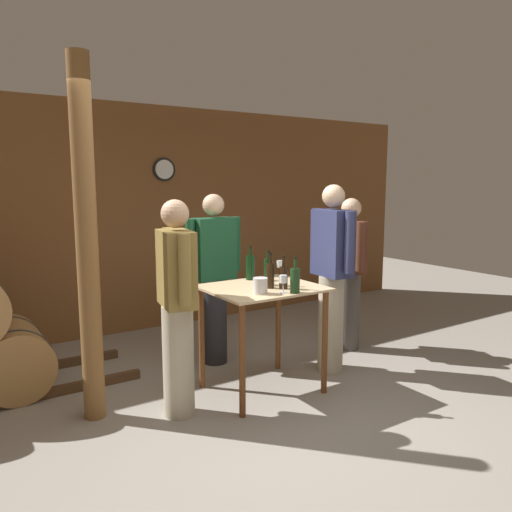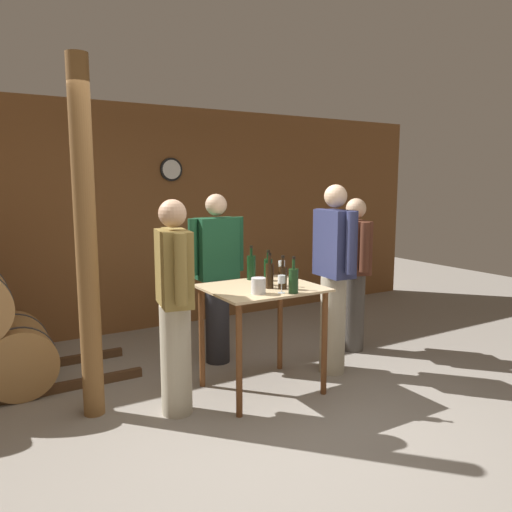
{
  "view_description": "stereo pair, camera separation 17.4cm",
  "coord_description": "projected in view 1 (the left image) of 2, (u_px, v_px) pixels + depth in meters",
  "views": [
    {
      "loc": [
        -2.09,
        -2.74,
        1.8
      ],
      "look_at": [
        0.22,
        0.79,
        1.17
      ],
      "focal_mm": 35.0,
      "sensor_mm": 36.0,
      "label": 1
    },
    {
      "loc": [
        -1.94,
        -2.84,
        1.8
      ],
      "look_at": [
        0.22,
        0.79,
        1.17
      ],
      "focal_mm": 35.0,
      "sensor_mm": 36.0,
      "label": 2
    }
  ],
  "objects": [
    {
      "name": "ice_bucket",
      "position": [
        260.0,
        286.0,
        3.94
      ],
      "size": [
        0.12,
        0.12,
        0.13
      ],
      "color": "silver",
      "rests_on": "tasting_table"
    },
    {
      "name": "wine_glass_near_center",
      "position": [
        280.0,
        265.0,
        4.65
      ],
      "size": [
        0.06,
        0.06,
        0.15
      ],
      "color": "silver",
      "rests_on": "tasting_table"
    },
    {
      "name": "person_visitor_with_scarf",
      "position": [
        214.0,
        275.0,
        4.89
      ],
      "size": [
        0.59,
        0.24,
        1.68
      ],
      "color": "#232328",
      "rests_on": "ground_plane"
    },
    {
      "name": "wine_bottle_left",
      "position": [
        268.0,
        271.0,
        4.26
      ],
      "size": [
        0.07,
        0.07,
        0.3
      ],
      "color": "black",
      "rests_on": "tasting_table"
    },
    {
      "name": "wooden_post",
      "position": [
        87.0,
        243.0,
        3.65
      ],
      "size": [
        0.16,
        0.16,
        2.7
      ],
      "color": "brown",
      "rests_on": "ground_plane"
    },
    {
      "name": "wine_bottle_right",
      "position": [
        295.0,
        280.0,
        3.97
      ],
      "size": [
        0.08,
        0.08,
        0.3
      ],
      "color": "#193819",
      "rests_on": "tasting_table"
    },
    {
      "name": "person_visitor_bearded",
      "position": [
        177.0,
        304.0,
        3.77
      ],
      "size": [
        0.29,
        0.58,
        1.67
      ],
      "color": "#B7AD93",
      "rests_on": "ground_plane"
    },
    {
      "name": "wine_bottle_far_left",
      "position": [
        270.0,
        275.0,
        4.14
      ],
      "size": [
        0.07,
        0.07,
        0.3
      ],
      "color": "black",
      "rests_on": "tasting_table"
    },
    {
      "name": "tasting_table",
      "position": [
        262.0,
        308.0,
        4.24
      ],
      "size": [
        0.94,
        0.8,
        0.92
      ],
      "color": "#D1B284",
      "rests_on": "ground_plane"
    },
    {
      "name": "wine_bottle_far_right",
      "position": [
        283.0,
        277.0,
        4.12
      ],
      "size": [
        0.07,
        0.07,
        0.28
      ],
      "color": "black",
      "rests_on": "tasting_table"
    },
    {
      "name": "wine_bottle_center",
      "position": [
        250.0,
        267.0,
        4.5
      ],
      "size": [
        0.08,
        0.08,
        0.31
      ],
      "color": "black",
      "rests_on": "tasting_table"
    },
    {
      "name": "ground_plane",
      "position": [
        289.0,
        428.0,
        3.67
      ],
      "size": [
        14.0,
        14.0,
        0.0
      ],
      "primitive_type": "plane",
      "color": "gray"
    },
    {
      "name": "person_host",
      "position": [
        332.0,
        274.0,
        4.66
      ],
      "size": [
        0.25,
        0.59,
        1.77
      ],
      "color": "#B7AD93",
      "rests_on": "ground_plane"
    },
    {
      "name": "back_wall",
      "position": [
        139.0,
        219.0,
        5.96
      ],
      "size": [
        8.4,
        0.08,
        2.7
      ],
      "color": "brown",
      "rests_on": "ground_plane"
    },
    {
      "name": "wine_glass_near_left",
      "position": [
        283.0,
        280.0,
        3.96
      ],
      "size": [
        0.06,
        0.06,
        0.14
      ],
      "color": "silver",
      "rests_on": "tasting_table"
    },
    {
      "name": "person_visitor_near_door",
      "position": [
        350.0,
        271.0,
        5.31
      ],
      "size": [
        0.34,
        0.56,
        1.63
      ],
      "color": "#4C4742",
      "rests_on": "ground_plane"
    }
  ]
}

